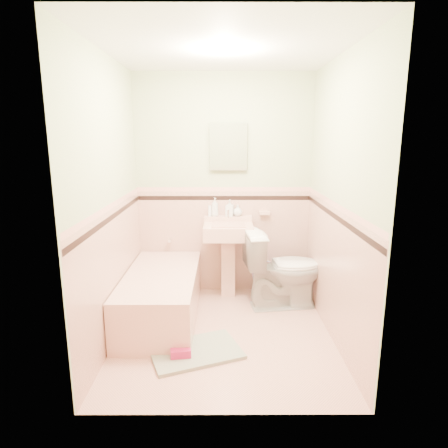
{
  "coord_description": "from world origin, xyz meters",
  "views": [
    {
      "loc": [
        -0.01,
        -3.35,
        1.81
      ],
      "look_at": [
        0.0,
        0.25,
        1.0
      ],
      "focal_mm": 31.23,
      "sensor_mm": 36.0,
      "label": 1
    }
  ],
  "objects_px": {
    "soap_bottle_mid": "(230,208)",
    "toilet": "(284,269)",
    "soap_bottle_left": "(215,207)",
    "sink": "(228,261)",
    "bathtub": "(162,297)",
    "soap_bottle_right": "(238,210)",
    "bucket": "(264,284)",
    "medicine_cabinet": "(228,147)",
    "shoe": "(181,353)"
  },
  "relations": [
    {
      "from": "soap_bottle_mid",
      "to": "toilet",
      "type": "xyz_separation_m",
      "value": [
        0.58,
        -0.42,
        -0.59
      ]
    },
    {
      "from": "soap_bottle_left",
      "to": "toilet",
      "type": "distance_m",
      "value": 1.04
    },
    {
      "from": "sink",
      "to": "toilet",
      "type": "bearing_deg",
      "value": -22.06
    },
    {
      "from": "bathtub",
      "to": "soap_bottle_right",
      "type": "bearing_deg",
      "value": 41.98
    },
    {
      "from": "bucket",
      "to": "soap_bottle_right",
      "type": "bearing_deg",
      "value": 154.34
    },
    {
      "from": "medicine_cabinet",
      "to": "soap_bottle_left",
      "type": "relative_size",
      "value": 2.23
    },
    {
      "from": "soap_bottle_right",
      "to": "medicine_cabinet",
      "type": "bearing_deg",
      "value": 164.63
    },
    {
      "from": "soap_bottle_left",
      "to": "soap_bottle_mid",
      "type": "height_order",
      "value": "soap_bottle_left"
    },
    {
      "from": "medicine_cabinet",
      "to": "soap_bottle_left",
      "type": "bearing_deg",
      "value": -168.9
    },
    {
      "from": "soap_bottle_right",
      "to": "bucket",
      "type": "relative_size",
      "value": 0.46
    },
    {
      "from": "bathtub",
      "to": "toilet",
      "type": "bearing_deg",
      "value": 12.85
    },
    {
      "from": "bathtub",
      "to": "shoe",
      "type": "relative_size",
      "value": 8.97
    },
    {
      "from": "bathtub",
      "to": "soap_bottle_mid",
      "type": "xyz_separation_m",
      "value": [
        0.7,
        0.71,
        0.79
      ]
    },
    {
      "from": "soap_bottle_left",
      "to": "toilet",
      "type": "height_order",
      "value": "soap_bottle_left"
    },
    {
      "from": "soap_bottle_mid",
      "to": "soap_bottle_left",
      "type": "bearing_deg",
      "value": 180.0
    },
    {
      "from": "sink",
      "to": "toilet",
      "type": "relative_size",
      "value": 1.01
    },
    {
      "from": "toilet",
      "to": "soap_bottle_mid",
      "type": "bearing_deg",
      "value": 46.14
    },
    {
      "from": "soap_bottle_mid",
      "to": "bucket",
      "type": "xyz_separation_m",
      "value": [
        0.4,
        -0.15,
        -0.87
      ]
    },
    {
      "from": "shoe",
      "to": "toilet",
      "type": "bearing_deg",
      "value": 38.29
    },
    {
      "from": "toilet",
      "to": "bathtub",
      "type": "bearing_deg",
      "value": 95.12
    },
    {
      "from": "bathtub",
      "to": "bucket",
      "type": "height_order",
      "value": "bathtub"
    },
    {
      "from": "bathtub",
      "to": "medicine_cabinet",
      "type": "bearing_deg",
      "value": 47.42
    },
    {
      "from": "medicine_cabinet",
      "to": "bucket",
      "type": "bearing_deg",
      "value": -23.12
    },
    {
      "from": "bathtub",
      "to": "sink",
      "type": "bearing_deg",
      "value": 37.93
    },
    {
      "from": "sink",
      "to": "toilet",
      "type": "xyz_separation_m",
      "value": [
        0.59,
        -0.24,
        -0.0
      ]
    },
    {
      "from": "sink",
      "to": "medicine_cabinet",
      "type": "relative_size",
      "value": 1.82
    },
    {
      "from": "soap_bottle_left",
      "to": "shoe",
      "type": "distance_m",
      "value": 1.79
    },
    {
      "from": "medicine_cabinet",
      "to": "sink",
      "type": "bearing_deg",
      "value": -90.0
    },
    {
      "from": "bathtub",
      "to": "sink",
      "type": "xyz_separation_m",
      "value": [
        0.68,
        0.53,
        0.2
      ]
    },
    {
      "from": "bathtub",
      "to": "soap_bottle_right",
      "type": "height_order",
      "value": "soap_bottle_right"
    },
    {
      "from": "soap_bottle_right",
      "to": "shoe",
      "type": "bearing_deg",
      "value": -109.2
    },
    {
      "from": "soap_bottle_left",
      "to": "soap_bottle_mid",
      "type": "distance_m",
      "value": 0.17
    },
    {
      "from": "medicine_cabinet",
      "to": "soap_bottle_left",
      "type": "distance_m",
      "value": 0.7
    },
    {
      "from": "medicine_cabinet",
      "to": "toilet",
      "type": "xyz_separation_m",
      "value": [
        0.59,
        -0.45,
        -1.28
      ]
    },
    {
      "from": "soap_bottle_mid",
      "to": "shoe",
      "type": "height_order",
      "value": "soap_bottle_mid"
    },
    {
      "from": "soap_bottle_mid",
      "to": "shoe",
      "type": "distance_m",
      "value": 1.82
    },
    {
      "from": "medicine_cabinet",
      "to": "soap_bottle_left",
      "type": "xyz_separation_m",
      "value": [
        -0.15,
        -0.03,
        -0.68
      ]
    },
    {
      "from": "soap_bottle_right",
      "to": "toilet",
      "type": "xyz_separation_m",
      "value": [
        0.48,
        -0.42,
        -0.56
      ]
    },
    {
      "from": "soap_bottle_left",
      "to": "sink",
      "type": "bearing_deg",
      "value": -49.65
    },
    {
      "from": "bathtub",
      "to": "sink",
      "type": "height_order",
      "value": "sink"
    },
    {
      "from": "soap_bottle_right",
      "to": "soap_bottle_mid",
      "type": "bearing_deg",
      "value": 180.0
    },
    {
      "from": "soap_bottle_left",
      "to": "soap_bottle_mid",
      "type": "relative_size",
      "value": 1.12
    },
    {
      "from": "bathtub",
      "to": "sink",
      "type": "distance_m",
      "value": 0.89
    },
    {
      "from": "sink",
      "to": "shoe",
      "type": "xyz_separation_m",
      "value": [
        -0.41,
        -1.31,
        -0.37
      ]
    },
    {
      "from": "medicine_cabinet",
      "to": "soap_bottle_mid",
      "type": "distance_m",
      "value": 0.69
    },
    {
      "from": "sink",
      "to": "toilet",
      "type": "distance_m",
      "value": 0.64
    },
    {
      "from": "bathtub",
      "to": "sink",
      "type": "relative_size",
      "value": 1.75
    },
    {
      "from": "soap_bottle_left",
      "to": "bucket",
      "type": "relative_size",
      "value": 0.75
    },
    {
      "from": "bucket",
      "to": "toilet",
      "type": "bearing_deg",
      "value": -57.54
    },
    {
      "from": "bucket",
      "to": "shoe",
      "type": "height_order",
      "value": "bucket"
    }
  ]
}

